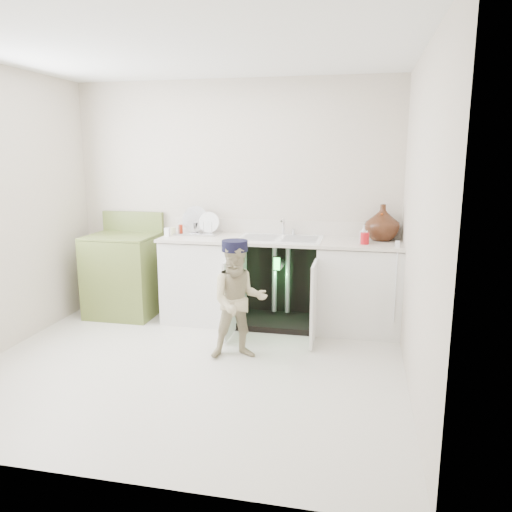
% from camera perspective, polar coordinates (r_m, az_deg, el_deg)
% --- Properties ---
extents(ground, '(3.50, 3.50, 0.00)m').
position_cam_1_polar(ground, '(4.31, -7.48, -12.41)').
color(ground, beige).
rests_on(ground, ground).
extents(room_shell, '(6.00, 5.50, 1.26)m').
position_cam_1_polar(room_shell, '(3.96, -7.97, 4.31)').
color(room_shell, beige).
rests_on(room_shell, ground).
extents(counter_run, '(2.44, 1.02, 1.25)m').
position_cam_1_polar(counter_run, '(5.12, 3.15, -2.65)').
color(counter_run, silver).
rests_on(counter_run, ground).
extents(avocado_stove, '(0.71, 0.65, 1.10)m').
position_cam_1_polar(avocado_stove, '(5.64, -14.83, -1.96)').
color(avocado_stove, olive).
rests_on(avocado_stove, ground).
extents(repair_worker, '(0.60, 0.85, 1.03)m').
position_cam_1_polar(repair_worker, '(4.28, -2.01, -5.02)').
color(repair_worker, beige).
rests_on(repair_worker, ground).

